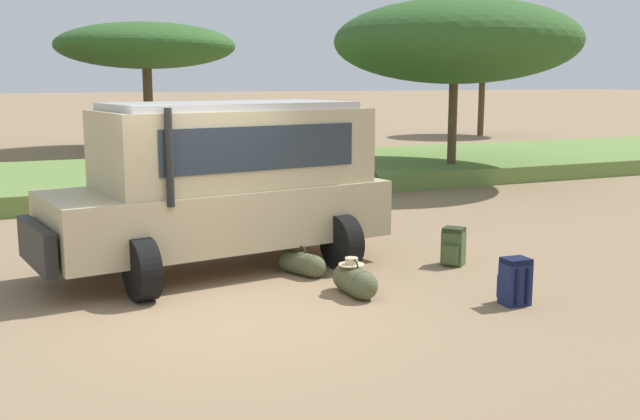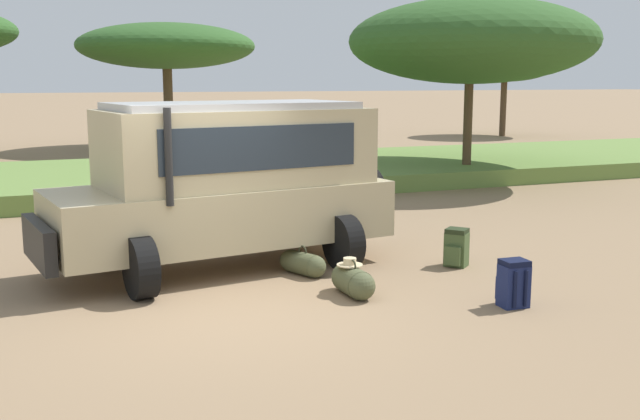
{
  "view_description": "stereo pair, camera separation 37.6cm",
  "coord_description": "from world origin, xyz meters",
  "px_view_note": "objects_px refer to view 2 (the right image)",
  "views": [
    {
      "loc": [
        -2.61,
        -8.29,
        2.76
      ],
      "look_at": [
        1.5,
        0.91,
        1.0
      ],
      "focal_mm": 42.0,
      "sensor_mm": 36.0,
      "label": 1
    },
    {
      "loc": [
        -2.26,
        -8.44,
        2.76
      ],
      "look_at": [
        1.5,
        0.91,
        1.0
      ],
      "focal_mm": 42.0,
      "sensor_mm": 36.0,
      "label": 2
    }
  ],
  "objects_px": {
    "acacia_tree_centre_back": "(471,42)",
    "backpack_cluster_center": "(456,248)",
    "backpack_beside_front_wheel": "(513,284)",
    "acacia_tree_right_mid": "(505,65)",
    "safari_vehicle": "(227,181)",
    "duffel_bag_soft_canvas": "(303,263)",
    "acacia_tree_left_mid": "(166,46)",
    "duffel_bag_low_black_case": "(353,281)"
  },
  "relations": [
    {
      "from": "backpack_beside_front_wheel",
      "to": "duffel_bag_low_black_case",
      "type": "relative_size",
      "value": 0.69
    },
    {
      "from": "acacia_tree_centre_back",
      "to": "acacia_tree_right_mid",
      "type": "height_order",
      "value": "acacia_tree_centre_back"
    },
    {
      "from": "duffel_bag_low_black_case",
      "to": "acacia_tree_right_mid",
      "type": "xyz_separation_m",
      "value": [
        18.38,
        22.6,
        3.25
      ]
    },
    {
      "from": "backpack_beside_front_wheel",
      "to": "duffel_bag_soft_canvas",
      "type": "xyz_separation_m",
      "value": [
        -1.86,
        2.4,
        -0.12
      ]
    },
    {
      "from": "backpack_beside_front_wheel",
      "to": "acacia_tree_centre_back",
      "type": "distance_m",
      "value": 12.37
    },
    {
      "from": "safari_vehicle",
      "to": "duffel_bag_low_black_case",
      "type": "height_order",
      "value": "safari_vehicle"
    },
    {
      "from": "backpack_beside_front_wheel",
      "to": "acacia_tree_left_mid",
      "type": "distance_m",
      "value": 23.49
    },
    {
      "from": "backpack_cluster_center",
      "to": "acacia_tree_right_mid",
      "type": "xyz_separation_m",
      "value": [
        16.31,
        21.77,
        3.17
      ]
    },
    {
      "from": "duffel_bag_soft_canvas",
      "to": "duffel_bag_low_black_case",
      "type": "bearing_deg",
      "value": -79.16
    },
    {
      "from": "backpack_cluster_center",
      "to": "acacia_tree_right_mid",
      "type": "relative_size",
      "value": 0.11
    },
    {
      "from": "backpack_cluster_center",
      "to": "duffel_bag_soft_canvas",
      "type": "relative_size",
      "value": 0.72
    },
    {
      "from": "acacia_tree_right_mid",
      "to": "acacia_tree_centre_back",
      "type": "bearing_deg",
      "value": -128.66
    },
    {
      "from": "backpack_cluster_center",
      "to": "duffel_bag_low_black_case",
      "type": "relative_size",
      "value": 0.67
    },
    {
      "from": "safari_vehicle",
      "to": "acacia_tree_right_mid",
      "type": "bearing_deg",
      "value": 46.5
    },
    {
      "from": "safari_vehicle",
      "to": "backpack_cluster_center",
      "type": "height_order",
      "value": "safari_vehicle"
    },
    {
      "from": "safari_vehicle",
      "to": "duffel_bag_soft_canvas",
      "type": "distance_m",
      "value": 1.66
    },
    {
      "from": "backpack_cluster_center",
      "to": "duffel_bag_low_black_case",
      "type": "height_order",
      "value": "backpack_cluster_center"
    },
    {
      "from": "safari_vehicle",
      "to": "backpack_beside_front_wheel",
      "type": "bearing_deg",
      "value": -50.11
    },
    {
      "from": "duffel_bag_low_black_case",
      "to": "duffel_bag_soft_canvas",
      "type": "bearing_deg",
      "value": 100.84
    },
    {
      "from": "backpack_beside_front_wheel",
      "to": "duffel_bag_soft_canvas",
      "type": "bearing_deg",
      "value": 127.85
    },
    {
      "from": "acacia_tree_left_mid",
      "to": "duffel_bag_low_black_case",
      "type": "bearing_deg",
      "value": -94.65
    },
    {
      "from": "duffel_bag_soft_canvas",
      "to": "acacia_tree_right_mid",
      "type": "relative_size",
      "value": 0.16
    },
    {
      "from": "backpack_beside_front_wheel",
      "to": "acacia_tree_right_mid",
      "type": "relative_size",
      "value": 0.12
    },
    {
      "from": "safari_vehicle",
      "to": "acacia_tree_centre_back",
      "type": "xyz_separation_m",
      "value": [
        8.67,
        7.02,
        2.48
      ]
    },
    {
      "from": "safari_vehicle",
      "to": "duffel_bag_low_black_case",
      "type": "xyz_separation_m",
      "value": [
        1.09,
        -2.08,
        -1.1
      ]
    },
    {
      "from": "acacia_tree_centre_back",
      "to": "duffel_bag_low_black_case",
      "type": "bearing_deg",
      "value": -129.8
    },
    {
      "from": "duffel_bag_low_black_case",
      "to": "acacia_tree_left_mid",
      "type": "distance_m",
      "value": 22.42
    },
    {
      "from": "duffel_bag_low_black_case",
      "to": "backpack_beside_front_wheel",
      "type": "bearing_deg",
      "value": -35.75
    },
    {
      "from": "backpack_beside_front_wheel",
      "to": "acacia_tree_left_mid",
      "type": "relative_size",
      "value": 0.08
    },
    {
      "from": "backpack_beside_front_wheel",
      "to": "acacia_tree_left_mid",
      "type": "xyz_separation_m",
      "value": [
        0.16,
        23.18,
        3.77
      ]
    },
    {
      "from": "acacia_tree_left_mid",
      "to": "acacia_tree_right_mid",
      "type": "bearing_deg",
      "value": 2.03
    },
    {
      "from": "safari_vehicle",
      "to": "acacia_tree_centre_back",
      "type": "relative_size",
      "value": 0.78
    },
    {
      "from": "duffel_bag_soft_canvas",
      "to": "acacia_tree_right_mid",
      "type": "distance_m",
      "value": 28.53
    },
    {
      "from": "safari_vehicle",
      "to": "backpack_cluster_center",
      "type": "bearing_deg",
      "value": -21.69
    },
    {
      "from": "backpack_cluster_center",
      "to": "duffel_bag_soft_canvas",
      "type": "distance_m",
      "value": 2.34
    },
    {
      "from": "safari_vehicle",
      "to": "acacia_tree_right_mid",
      "type": "height_order",
      "value": "acacia_tree_right_mid"
    },
    {
      "from": "duffel_bag_low_black_case",
      "to": "duffel_bag_soft_canvas",
      "type": "xyz_separation_m",
      "value": [
        -0.23,
        1.22,
        -0.03
      ]
    },
    {
      "from": "acacia_tree_centre_back",
      "to": "backpack_cluster_center",
      "type": "bearing_deg",
      "value": -123.66
    },
    {
      "from": "safari_vehicle",
      "to": "acacia_tree_left_mid",
      "type": "distance_m",
      "value": 20.33
    },
    {
      "from": "backpack_beside_front_wheel",
      "to": "acacia_tree_left_mid",
      "type": "bearing_deg",
      "value": 89.6
    },
    {
      "from": "safari_vehicle",
      "to": "acacia_tree_left_mid",
      "type": "bearing_deg",
      "value": 81.78
    },
    {
      "from": "duffel_bag_soft_canvas",
      "to": "acacia_tree_left_mid",
      "type": "distance_m",
      "value": 21.24
    }
  ]
}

